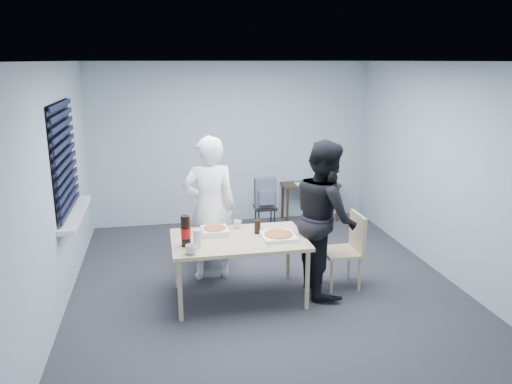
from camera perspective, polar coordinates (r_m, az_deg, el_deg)
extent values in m
plane|color=#2E2F33|center=(6.15, 0.91, -10.31)|extent=(5.00, 5.00, 0.00)
plane|color=white|center=(5.56, 1.02, 14.72)|extent=(5.00, 5.00, 0.00)
plane|color=#AABBBF|center=(8.13, -2.74, 5.54)|extent=(4.50, 0.00, 4.50)
plane|color=#AABBBF|center=(3.42, 9.82, -7.93)|extent=(4.50, 0.00, 4.50)
plane|color=#AABBBF|center=(5.70, -21.75, 0.45)|extent=(0.00, 5.00, 5.00)
plane|color=#AABBBF|center=(6.56, 20.59, 2.34)|extent=(0.00, 5.00, 5.00)
plane|color=black|center=(6.03, -21.18, 3.69)|extent=(0.00, 1.30, 1.30)
cube|color=black|center=(6.02, -20.90, 3.71)|extent=(0.04, 1.30, 1.25)
cube|color=silver|center=(6.17, -19.93, -2.33)|extent=(0.18, 1.42, 0.05)
cube|color=#C7B984|center=(5.52, -1.99, -5.48)|extent=(1.47, 0.93, 0.04)
cylinder|color=#C7B984|center=(5.23, -8.67, -11.11)|extent=(0.05, 0.05, 0.68)
cylinder|color=#C7B984|center=(5.97, -9.05, -7.74)|extent=(0.05, 0.05, 0.68)
cylinder|color=#C7B984|center=(5.44, 5.89, -9.97)|extent=(0.05, 0.05, 0.68)
cylinder|color=#C7B984|center=(6.15, 3.69, -6.89)|extent=(0.05, 0.05, 0.68)
cube|color=#C7B984|center=(6.53, -5.06, -4.74)|extent=(0.42, 0.42, 0.04)
cube|color=#C7B984|center=(6.63, -5.28, -2.24)|extent=(0.42, 0.04, 0.44)
cylinder|color=#C7B984|center=(6.44, -6.36, -7.21)|extent=(0.03, 0.03, 0.41)
cylinder|color=#C7B984|center=(6.75, -6.61, -6.14)|extent=(0.03, 0.03, 0.41)
cylinder|color=#C7B984|center=(6.47, -3.34, -7.03)|extent=(0.03, 0.03, 0.41)
cylinder|color=#C7B984|center=(6.78, -3.74, -5.97)|extent=(0.03, 0.03, 0.41)
cube|color=#C7B984|center=(5.98, 9.72, -6.79)|extent=(0.42, 0.42, 0.04)
cube|color=#C7B984|center=(5.96, 11.53, -4.48)|extent=(0.04, 0.42, 0.44)
cylinder|color=#C7B984|center=(5.86, 8.64, -9.58)|extent=(0.03, 0.03, 0.41)
cylinder|color=#C7B984|center=(6.16, 7.57, -8.31)|extent=(0.03, 0.03, 0.41)
cylinder|color=#C7B984|center=(5.98, 11.75, -9.22)|extent=(0.03, 0.03, 0.41)
cylinder|color=#C7B984|center=(6.27, 10.55, -8.01)|extent=(0.03, 0.03, 0.41)
imported|color=white|center=(6.02, -5.30, -1.89)|extent=(0.65, 0.42, 1.77)
imported|color=black|center=(5.72, 7.85, -2.87)|extent=(0.47, 0.86, 1.77)
cube|color=#372919|center=(8.34, 6.23, 0.84)|extent=(0.94, 0.42, 0.04)
cylinder|color=#372919|center=(8.15, 3.62, -1.72)|extent=(0.04, 0.04, 0.59)
cylinder|color=#372919|center=(8.46, 3.04, -1.08)|extent=(0.04, 0.04, 0.59)
cylinder|color=#372919|center=(8.40, 9.31, -1.38)|extent=(0.04, 0.04, 0.59)
cylinder|color=#372919|center=(8.71, 8.55, -0.77)|extent=(0.04, 0.04, 0.59)
cube|color=black|center=(7.62, 1.04, -1.77)|extent=(0.32, 0.32, 0.04)
cylinder|color=black|center=(7.55, 0.32, -3.72)|extent=(0.04, 0.04, 0.41)
cylinder|color=black|center=(7.78, -0.04, -3.16)|extent=(0.04, 0.04, 0.41)
cylinder|color=black|center=(7.60, 2.13, -3.61)|extent=(0.04, 0.04, 0.41)
cylinder|color=black|center=(7.83, 1.72, -3.05)|extent=(0.04, 0.04, 0.41)
cube|color=slate|center=(7.56, 1.05, -0.02)|extent=(0.32, 0.17, 0.45)
cube|color=slate|center=(7.46, 1.23, -0.64)|extent=(0.23, 0.06, 0.21)
cube|color=white|center=(5.66, -4.74, -4.61)|extent=(0.30, 0.30, 0.03)
cube|color=white|center=(5.65, -4.75, -4.31)|extent=(0.30, 0.30, 0.03)
cylinder|color=#CC7F38|center=(5.65, -4.75, -4.11)|extent=(0.25, 0.25, 0.01)
cube|color=white|center=(5.52, 2.59, -5.08)|extent=(0.36, 0.36, 0.04)
cylinder|color=#CC7F38|center=(5.51, 2.59, -4.82)|extent=(0.31, 0.31, 0.01)
imported|color=silver|center=(5.10, -7.40, -6.53)|extent=(0.17, 0.17, 0.10)
imported|color=silver|center=(5.82, -2.13, -3.71)|extent=(0.10, 0.10, 0.09)
cylinder|color=black|center=(5.63, 0.16, -3.98)|extent=(0.08, 0.08, 0.16)
cylinder|color=black|center=(5.28, -8.03, -4.43)|extent=(0.10, 0.10, 0.33)
cylinder|color=red|center=(5.29, -8.02, -4.66)|extent=(0.10, 0.10, 0.11)
cylinder|color=silver|center=(5.25, -6.72, -5.32)|extent=(0.09, 0.09, 0.19)
torus|color=red|center=(5.28, 1.47, -6.21)|extent=(0.06, 0.06, 0.00)
cube|color=white|center=(8.27, 5.29, 0.91)|extent=(0.29, 0.34, 0.00)
cube|color=black|center=(8.42, 7.62, 1.31)|extent=(0.18, 0.15, 0.07)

